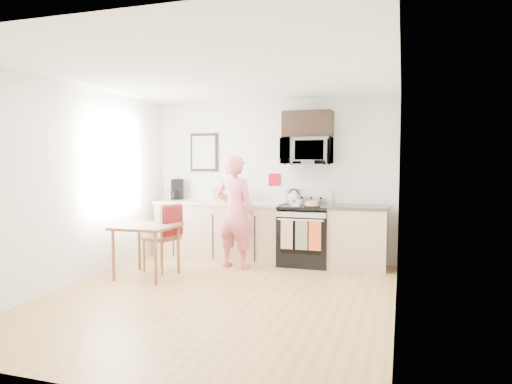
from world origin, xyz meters
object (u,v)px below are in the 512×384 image
(range, at_px, (305,237))
(dining_table, at_px, (147,231))
(chair, at_px, (168,228))
(microwave, at_px, (307,151))
(cake, at_px, (312,204))
(person, at_px, (235,212))

(range, height_order, dining_table, range)
(chair, bearing_deg, range, 44.85)
(microwave, bearing_deg, cake, -64.17)
(cake, bearing_deg, microwave, 115.83)
(chair, distance_m, cake, 2.14)
(range, relative_size, cake, 4.75)
(person, relative_size, cake, 6.95)
(microwave, xyz_separation_m, chair, (-1.78, -1.17, -1.12))
(microwave, height_order, dining_table, microwave)
(microwave, distance_m, person, 1.47)
(cake, bearing_deg, chair, -154.91)
(range, bearing_deg, person, -151.31)
(dining_table, distance_m, cake, 2.43)
(cake, bearing_deg, dining_table, -148.86)
(dining_table, bearing_deg, range, 36.20)
(microwave, bearing_deg, range, -89.94)
(microwave, xyz_separation_m, dining_table, (-1.93, -1.52, -1.12))
(range, height_order, person, person)
(microwave, bearing_deg, chair, -146.77)
(dining_table, bearing_deg, cake, 31.14)
(microwave, xyz_separation_m, person, (-0.96, -0.63, -0.91))
(dining_table, height_order, cake, cake)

